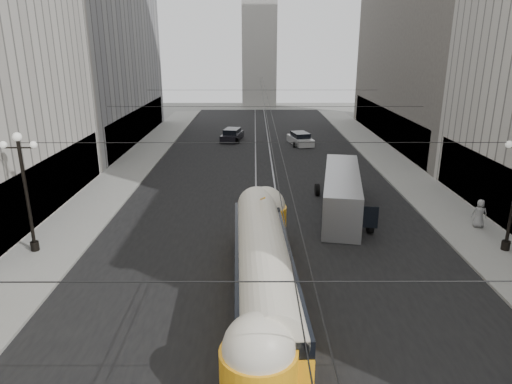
{
  "coord_description": "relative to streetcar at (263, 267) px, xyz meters",
  "views": [
    {
      "loc": [
        -0.86,
        -4.3,
        10.61
      ],
      "look_at": [
        -0.79,
        16.98,
        3.75
      ],
      "focal_mm": 32.0,
      "sensor_mm": 36.0,
      "label": 1
    }
  ],
  "objects": [
    {
      "name": "lamppost_left_mid",
      "position": [
        -12.1,
        4.78,
        2.15
      ],
      "size": [
        1.86,
        0.44,
        6.37
      ],
      "color": "black",
      "rests_on": "sidewalk_left"
    },
    {
      "name": "city_bus",
      "position": [
        5.38,
        11.01,
        -0.12
      ],
      "size": [
        4.0,
        10.87,
        2.69
      ],
      "color": "#96979B",
      "rests_on": "ground"
    },
    {
      "name": "road",
      "position": [
        0.5,
        19.28,
        -1.6
      ],
      "size": [
        20.0,
        85.0,
        0.02
      ],
      "primitive_type": "cube",
      "color": "black",
      "rests_on": "ground"
    },
    {
      "name": "pedestrian_sidewalk_right",
      "position": [
        13.11,
        7.97,
        -0.58
      ],
      "size": [
        0.96,
        0.74,
        1.74
      ],
      "primitive_type": "imported",
      "rotation": [
        0.0,
        0.0,
        2.86
      ],
      "color": "gray",
      "rests_on": "sidewalk_right"
    },
    {
      "name": "distant_tower",
      "position": [
        0.5,
        66.78,
        13.37
      ],
      "size": [
        6.0,
        6.0,
        31.36
      ],
      "color": "#B2AFA8",
      "rests_on": "ground"
    },
    {
      "name": "sidewalk_right",
      "position": [
        12.5,
        22.78,
        -1.52
      ],
      "size": [
        4.0,
        72.0,
        0.15
      ],
      "primitive_type": "cube",
      "color": "gray",
      "rests_on": "ground"
    },
    {
      "name": "rail_left",
      "position": [
        -0.25,
        19.28,
        -1.6
      ],
      "size": [
        0.12,
        85.0,
        0.04
      ],
      "primitive_type": "cube",
      "color": "gray",
      "rests_on": "ground"
    },
    {
      "name": "building_left_far",
      "position": [
        -19.49,
        34.78,
        12.71
      ],
      "size": [
        12.6,
        28.6,
        28.6
      ],
      "color": "#999999",
      "rests_on": "ground"
    },
    {
      "name": "sedan_white_far",
      "position": [
        4.75,
        32.68,
        -0.97
      ],
      "size": [
        2.78,
        4.69,
        1.39
      ],
      "color": "silver",
      "rests_on": "ground"
    },
    {
      "name": "sedan_dark_far",
      "position": [
        -2.97,
        35.02,
        -0.96
      ],
      "size": [
        2.65,
        4.72,
        1.4
      ],
      "color": "black",
      "rests_on": "ground"
    },
    {
      "name": "sidewalk_left",
      "position": [
        -11.5,
        22.78,
        -1.52
      ],
      "size": [
        4.0,
        72.0,
        0.15
      ],
      "primitive_type": "cube",
      "color": "gray",
      "rests_on": "ground"
    },
    {
      "name": "rail_right",
      "position": [
        1.25,
        19.28,
        -1.6
      ],
      "size": [
        0.12,
        85.0,
        0.04
      ],
      "primitive_type": "cube",
      "color": "gray",
      "rests_on": "ground"
    },
    {
      "name": "streetcar",
      "position": [
        0.0,
        0.0,
        0.0
      ],
      "size": [
        2.87,
        15.01,
        3.27
      ],
      "color": "#FFA716",
      "rests_on": "ground"
    },
    {
      "name": "catenary",
      "position": [
        0.62,
        18.27,
        4.29
      ],
      "size": [
        25.0,
        72.0,
        0.23
      ],
      "color": "black",
      "rests_on": "ground"
    }
  ]
}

